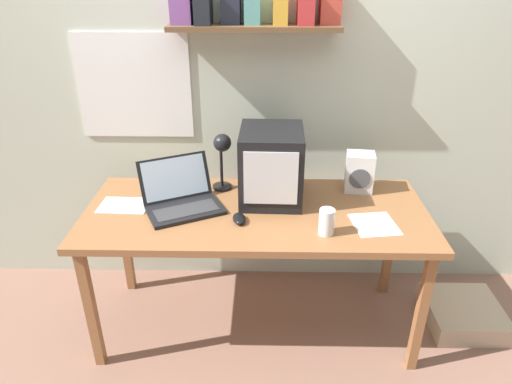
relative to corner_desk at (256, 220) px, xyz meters
name	(u,v)px	position (x,y,z in m)	size (l,w,h in m)	color
ground_plane	(256,322)	(0.00, 0.00, -0.67)	(12.00, 12.00, 0.00)	#8E6554
back_wall	(257,70)	(0.00, 0.50, 0.64)	(5.60, 0.24, 2.60)	beige
corner_desk	(256,220)	(0.00, 0.00, 0.00)	(1.69, 0.72, 0.73)	#976139
crt_monitor	(271,165)	(0.07, 0.13, 0.24)	(0.32, 0.37, 0.37)	black
laptop	(181,196)	(-0.38, 0.04, 0.12)	(0.46, 0.43, 0.22)	black
desk_lamp	(222,152)	(-0.18, 0.20, 0.29)	(0.11, 0.15, 0.33)	black
juice_glass	(326,223)	(0.32, -0.21, 0.12)	(0.07, 0.07, 0.12)	white
space_heater	(359,172)	(0.54, 0.23, 0.16)	(0.16, 0.14, 0.21)	white
computer_mouse	(239,219)	(-0.08, -0.11, 0.08)	(0.08, 0.11, 0.03)	black
loose_paper_near_monitor	(375,224)	(0.56, -0.13, 0.06)	(0.22, 0.24, 0.00)	white
loose_paper_near_laptop	(124,205)	(-0.66, 0.03, 0.06)	(0.25, 0.18, 0.00)	silver
floor_cushion	(463,314)	(1.16, 0.03, -0.61)	(0.40, 0.40, 0.12)	#C4AC8F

